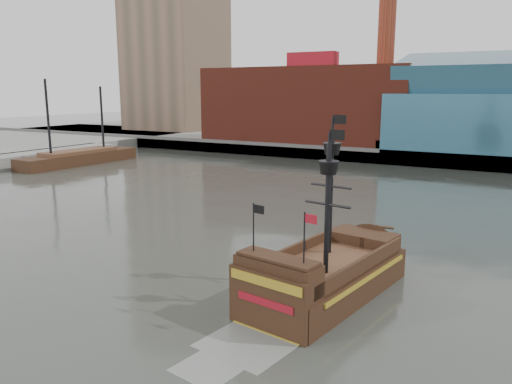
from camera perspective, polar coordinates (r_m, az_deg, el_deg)
The scene contains 7 objects.
ground at distance 31.83m, azimuth -8.29°, elevation -11.81°, with size 400.00×400.00×0.00m, color #2C2F29.
promenade_far at distance 117.05m, azimuth 20.19°, elevation 5.17°, with size 220.00×60.00×2.00m, color slate.
seawall at distance 88.17m, azimuth 17.11°, elevation 3.70°, with size 220.00×1.00×2.60m, color #4C4C49.
pier at distance 93.40m, azimuth -25.81°, elevation 3.29°, with size 6.00×40.00×2.00m, color slate.
skyline at distance 109.06m, azimuth 23.24°, elevation 16.97°, with size 149.00×45.00×62.00m.
pirate_ship at distance 31.49m, azimuth 7.88°, elevation -9.94°, with size 7.20×16.45×11.90m.
docked_vessel at distance 91.41m, azimuth -19.54°, elevation 3.59°, with size 5.94×22.28×15.02m.
Camera 1 is at (17.98, -23.08, 12.55)m, focal length 35.00 mm.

